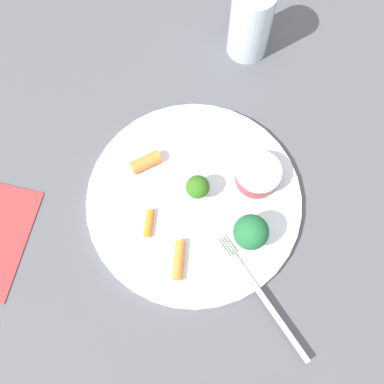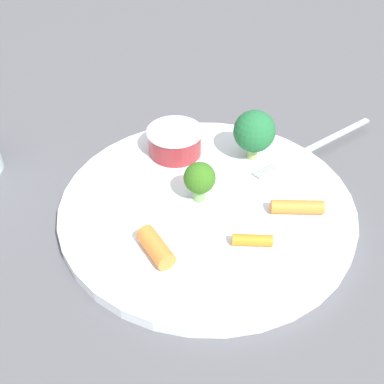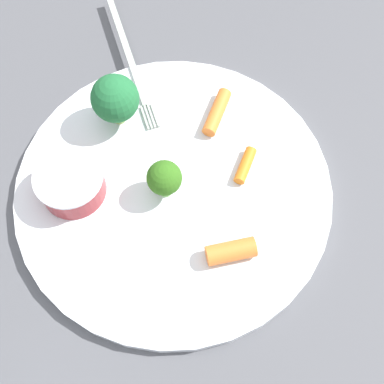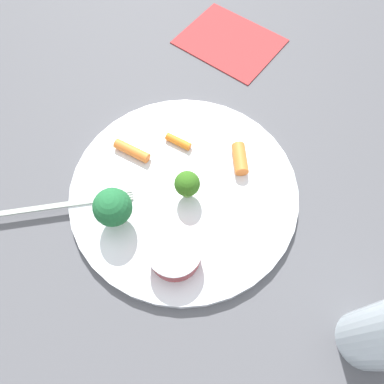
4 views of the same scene
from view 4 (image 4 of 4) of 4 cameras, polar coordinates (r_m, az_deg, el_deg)
name	(u,v)px [view 4 (image 4 of 4)]	position (r m, az deg, el deg)	size (l,w,h in m)	color
ground_plane	(184,193)	(0.46, -1.28, -0.12)	(2.40, 2.40, 0.00)	#515257
plate	(184,191)	(0.45, -1.30, 0.22)	(0.29, 0.29, 0.01)	white
sauce_cup	(175,253)	(0.40, -2.78, -9.80)	(0.06, 0.06, 0.03)	maroon
broccoli_floret_0	(187,184)	(0.42, -0.78, 1.25)	(0.03, 0.03, 0.04)	#7FBA66
broccoli_floret_1	(113,207)	(0.41, -12.60, -2.43)	(0.04, 0.04, 0.06)	#99BC68
carrot_stick_0	(132,151)	(0.48, -9.62, 6.54)	(0.01, 0.01, 0.05)	orange
carrot_stick_1	(178,142)	(0.48, -2.21, 8.09)	(0.01, 0.01, 0.04)	orange
carrot_stick_2	(240,159)	(0.46, 7.70, 5.33)	(0.02, 0.02, 0.04)	orange
fork	(62,205)	(0.47, -20.18, -2.00)	(0.17, 0.07, 0.00)	#B1BDB1
napkin	(230,41)	(0.64, 6.08, 22.94)	(0.15, 0.12, 0.00)	#B43334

